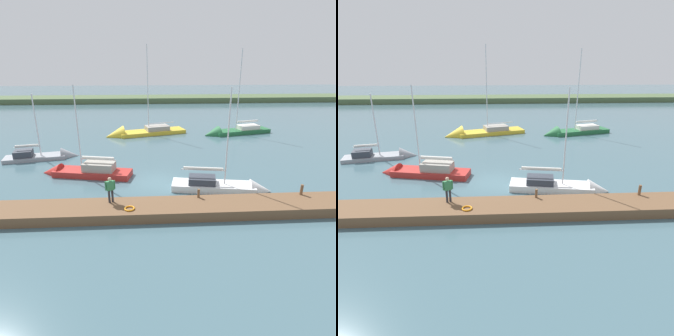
# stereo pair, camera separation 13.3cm
# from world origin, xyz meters

# --- Properties ---
(ground_plane) EXTENTS (200.00, 200.00, 0.00)m
(ground_plane) POSITION_xyz_m (0.00, 0.00, 0.00)
(ground_plane) COLOR #42606B
(far_shoreline) EXTENTS (180.00, 8.00, 2.40)m
(far_shoreline) POSITION_xyz_m (0.00, -49.42, 0.00)
(far_shoreline) COLOR #4C603D
(far_shoreline) RESTS_ON ground_plane
(dock_pier) EXTENTS (27.85, 2.43, 0.66)m
(dock_pier) POSITION_xyz_m (0.00, 5.07, 0.33)
(dock_pier) COLOR brown
(dock_pier) RESTS_ON ground_plane
(mooring_post_near) EXTENTS (0.17, 0.17, 0.58)m
(mooring_post_near) POSITION_xyz_m (-2.78, 4.22, 0.95)
(mooring_post_near) COLOR brown
(mooring_post_near) RESTS_ON dock_pier
(mooring_post_far) EXTENTS (0.19, 0.19, 0.71)m
(mooring_post_far) POSITION_xyz_m (-9.75, 4.22, 1.01)
(mooring_post_far) COLOR brown
(mooring_post_far) RESTS_ON dock_pier
(life_ring_buoy) EXTENTS (0.66, 0.66, 0.10)m
(life_ring_buoy) POSITION_xyz_m (1.66, 5.55, 0.71)
(life_ring_buoy) COLOR orange
(life_ring_buoy) RESTS_ON dock_pier
(sailboat_inner_slip) EXTENTS (7.18, 3.26, 7.22)m
(sailboat_inner_slip) POSITION_xyz_m (10.54, -6.76, 0.11)
(sailboat_inner_slip) COLOR gray
(sailboat_inner_slip) RESTS_ON ground_plane
(sailboat_near_dock) EXTENTS (7.92, 3.28, 8.29)m
(sailboat_near_dock) POSITION_xyz_m (6.12, -1.88, 0.18)
(sailboat_near_dock) COLOR #B22823
(sailboat_near_dock) RESTS_ON ground_plane
(sailboat_far_right) EXTENTS (10.81, 5.42, 12.27)m
(sailboat_far_right) POSITION_xyz_m (2.00, -15.84, 0.16)
(sailboat_far_right) COLOR gold
(sailboat_far_right) RESTS_ON ground_plane
(sailboat_mid_channel) EXTENTS (7.51, 2.93, 8.27)m
(sailboat_mid_channel) POSITION_xyz_m (-5.25, 1.84, 0.17)
(sailboat_mid_channel) COLOR white
(sailboat_mid_channel) RESTS_ON ground_plane
(sailboat_far_left) EXTENTS (9.47, 4.37, 11.58)m
(sailboat_far_left) POSITION_xyz_m (-10.51, -15.63, 0.20)
(sailboat_far_left) COLOR #236638
(sailboat_far_left) RESTS_ON ground_plane
(person_on_dock) EXTENTS (0.62, 0.36, 1.71)m
(person_on_dock) POSITION_xyz_m (2.87, 4.55, 1.65)
(person_on_dock) COLOR #28282D
(person_on_dock) RESTS_ON dock_pier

